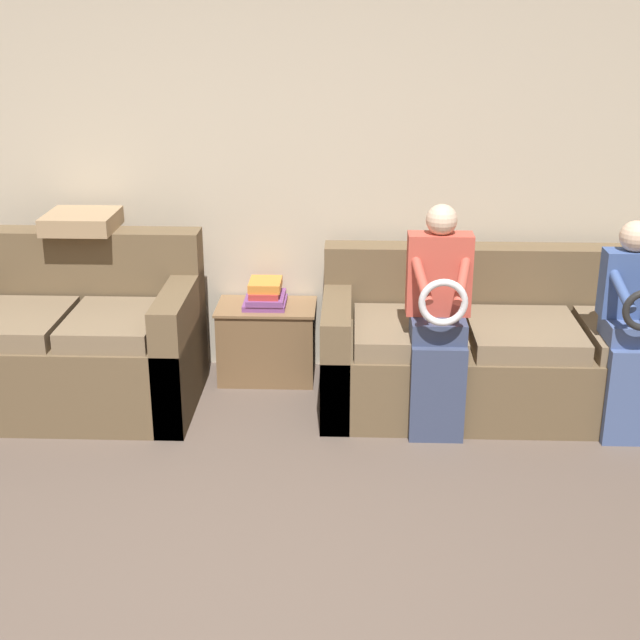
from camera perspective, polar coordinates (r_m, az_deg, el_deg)
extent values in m
cube|color=beige|center=(5.38, -2.43, 9.93)|extent=(7.19, 0.06, 2.55)
cube|color=brown|center=(5.20, 12.51, -3.19)|extent=(2.22, 0.89, 0.42)
cube|color=brown|center=(5.38, 12.23, 2.42)|extent=(2.22, 0.20, 0.43)
cube|color=brown|center=(5.08, 1.07, -1.98)|extent=(0.16, 0.89, 0.63)
cube|color=#7A664C|center=(4.94, 5.68, -0.79)|extent=(0.60, 0.65, 0.11)
cube|color=#7A664C|center=(5.02, 12.93, -0.87)|extent=(0.60, 0.65, 0.11)
cube|color=brown|center=(5.26, -15.29, -2.85)|extent=(1.36, 0.87, 0.47)
cube|color=brown|center=(5.40, -14.74, 3.17)|extent=(1.36, 0.20, 0.47)
cube|color=brown|center=(5.07, -8.93, -1.79)|extent=(0.16, 0.87, 0.71)
cube|color=#7A664C|center=(5.15, -18.66, -0.20)|extent=(0.49, 0.63, 0.11)
cube|color=#7A664C|center=(4.99, -13.08, -0.29)|extent=(0.49, 0.63, 0.11)
cube|color=#384260|center=(4.71, 7.52, -4.70)|extent=(0.29, 0.10, 0.53)
cube|color=#384260|center=(4.71, 7.55, -0.47)|extent=(0.29, 0.28, 0.11)
cube|color=#C64C3D|center=(4.69, 7.63, 2.94)|extent=(0.34, 0.14, 0.43)
sphere|color=beige|center=(4.62, 7.79, 6.37)|extent=(0.16, 0.16, 0.16)
torus|color=silver|center=(4.46, 7.89, 1.11)|extent=(0.25, 0.04, 0.25)
cylinder|color=#C64C3D|center=(4.55, 6.44, 2.85)|extent=(0.13, 0.31, 0.24)
cylinder|color=#C64C3D|center=(4.57, 9.14, 2.80)|extent=(0.13, 0.31, 0.24)
cube|color=#475B8E|center=(4.90, 19.15, -4.66)|extent=(0.25, 0.10, 0.53)
cube|color=#475B8E|center=(4.91, 19.13, -0.60)|extent=(0.25, 0.28, 0.11)
cube|color=#3D5693|center=(4.90, 19.21, 2.23)|extent=(0.29, 0.14, 0.35)
sphere|color=beige|center=(4.83, 19.55, 5.06)|extent=(0.16, 0.16, 0.16)
cylinder|color=#3D5693|center=(4.74, 18.65, 2.06)|extent=(0.11, 0.31, 0.20)
cube|color=brown|center=(5.44, -3.41, -1.40)|extent=(0.58, 0.37, 0.47)
cube|color=brown|center=(5.36, -3.46, 0.85)|extent=(0.60, 0.39, 0.02)
cube|color=#7A4284|center=(5.35, -3.53, 1.10)|extent=(0.25, 0.26, 0.03)
cube|color=#7A4284|center=(5.34, -3.46, 1.44)|extent=(0.22, 0.28, 0.03)
cube|color=#BC3833|center=(5.34, -3.52, 1.85)|extent=(0.18, 0.26, 0.04)
cube|color=orange|center=(5.32, -3.52, 2.28)|extent=(0.19, 0.23, 0.05)
cube|color=#A38460|center=(5.33, -15.01, 6.12)|extent=(0.39, 0.39, 0.10)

